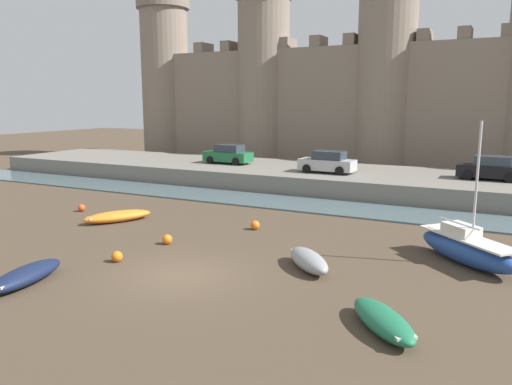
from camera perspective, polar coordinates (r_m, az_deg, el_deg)
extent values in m
plane|color=#4C3D2D|center=(19.71, -8.60, -9.29)|extent=(160.00, 160.00, 0.00)
cube|color=slate|center=(32.15, 6.47, -1.43)|extent=(80.00, 4.50, 0.10)
cube|color=slate|center=(38.81, 10.23, 1.45)|extent=(63.42, 10.00, 1.35)
cube|color=gray|center=(49.89, 14.42, 9.29)|extent=(51.42, 2.80, 11.82)
cylinder|color=gray|center=(60.93, -10.32, 12.02)|extent=(5.41, 5.41, 16.99)
cylinder|color=#796B5D|center=(61.87, -10.61, 20.37)|extent=(6.06, 6.06, 1.00)
cylinder|color=gray|center=(54.20, 0.86, 12.41)|extent=(5.41, 5.41, 16.99)
cylinder|color=gray|center=(49.92, 14.56, 12.25)|extent=(5.41, 5.41, 16.99)
cube|color=gray|center=(58.09, -5.99, 16.05)|extent=(1.10, 2.52, 1.10)
cube|color=gray|center=(56.35, -2.98, 16.27)|extent=(1.10, 2.52, 1.10)
cube|color=gray|center=(53.34, 3.61, 16.60)|extent=(1.10, 2.52, 1.10)
cube|color=gray|center=(52.10, 7.18, 16.69)|extent=(1.10, 2.52, 1.10)
cube|color=gray|center=(51.06, 10.90, 16.72)|extent=(1.10, 2.52, 1.10)
cube|color=gray|center=(49.60, 18.75, 16.56)|extent=(1.10, 2.52, 1.10)
cube|color=gray|center=(49.20, 22.80, 16.36)|extent=(1.10, 2.52, 1.10)
cube|color=gray|center=(49.03, 26.89, 16.08)|extent=(1.10, 2.52, 1.10)
ellipsoid|color=#141E3D|center=(20.32, -24.79, -8.59)|extent=(1.73, 3.69, 0.65)
ellipsoid|color=navy|center=(20.31, -24.80, -8.43)|extent=(1.38, 3.02, 0.36)
cube|color=beige|center=(20.48, -24.32, -8.11)|extent=(0.97, 0.37, 0.06)
ellipsoid|color=#234793|center=(22.37, 22.92, -6.11)|extent=(4.73, 4.63, 1.13)
cube|color=silver|center=(22.23, 23.01, -4.82)|extent=(4.14, 4.05, 0.08)
cube|color=silver|center=(22.45, 22.39, -3.95)|extent=(1.68, 1.67, 0.44)
cylinder|color=silver|center=(21.57, 23.93, 1.21)|extent=(0.10, 0.10, 4.73)
cylinder|color=silver|center=(22.49, 22.21, -3.30)|extent=(1.75, 1.69, 0.08)
ellipsoid|color=#1E6B47|center=(15.42, 14.30, -13.97)|extent=(2.88, 3.12, 0.65)
ellipsoid|color=#339266|center=(15.40, 14.31, -13.76)|extent=(2.33, 2.53, 0.36)
cube|color=beige|center=(15.57, 13.90, -13.30)|extent=(0.84, 0.75, 0.06)
cube|color=beige|center=(14.42, 16.67, -15.54)|extent=(0.64, 0.60, 0.08)
ellipsoid|color=orange|center=(28.75, -15.53, -2.64)|extent=(2.90, 3.82, 0.61)
ellipsoid|color=gold|center=(28.74, -15.54, -2.52)|extent=(2.34, 3.11, 0.33)
cube|color=beige|center=(28.81, -15.01, -2.38)|extent=(0.95, 0.67, 0.06)
cube|color=beige|center=(28.36, -18.36, -2.81)|extent=(0.69, 0.56, 0.08)
ellipsoid|color=gray|center=(20.11, 6.03, -7.72)|extent=(2.80, 2.88, 0.74)
ellipsoid|color=silver|center=(20.09, 6.04, -7.56)|extent=(2.26, 2.33, 0.41)
cube|color=beige|center=(19.88, 6.29, -7.64)|extent=(0.78, 0.76, 0.06)
cube|color=beige|center=(21.11, 4.83, -6.59)|extent=(0.61, 0.60, 0.08)
sphere|color=#E04C1E|center=(32.08, -19.31, -1.66)|extent=(0.45, 0.45, 0.45)
sphere|color=orange|center=(21.71, -15.61, -7.06)|extent=(0.46, 0.46, 0.46)
sphere|color=orange|center=(23.79, -10.12, -5.29)|extent=(0.47, 0.47, 0.47)
sphere|color=orange|center=(26.03, -0.10, -3.75)|extent=(0.48, 0.48, 0.48)
cube|color=black|center=(37.26, 25.14, 2.25)|extent=(4.15, 1.83, 0.80)
cube|color=#2D3842|center=(37.17, 25.45, 3.29)|extent=(2.30, 1.57, 0.64)
cylinder|color=black|center=(36.56, 23.03, 1.82)|extent=(0.65, 0.20, 0.64)
cylinder|color=black|center=(38.23, 23.30, 2.14)|extent=(0.65, 0.20, 0.64)
cylinder|color=black|center=(36.40, 27.00, 1.48)|extent=(0.65, 0.20, 0.64)
cylinder|color=black|center=(38.09, 27.10, 1.82)|extent=(0.65, 0.20, 0.64)
cube|color=#1E6638|center=(42.67, -3.23, 4.13)|extent=(4.15, 1.83, 0.80)
cube|color=#2D3842|center=(42.53, -3.06, 5.06)|extent=(2.30, 1.57, 0.64)
cylinder|color=black|center=(42.69, -5.28, 3.73)|extent=(0.65, 0.20, 0.64)
cylinder|color=black|center=(44.10, -4.04, 3.96)|extent=(0.65, 0.20, 0.64)
cylinder|color=black|center=(41.33, -2.35, 3.54)|extent=(0.65, 0.20, 0.64)
cylinder|color=black|center=(42.78, -1.17, 3.78)|extent=(0.65, 0.20, 0.64)
cube|color=#B2B5B7|center=(37.47, 8.12, 3.17)|extent=(4.15, 1.83, 0.80)
cube|color=#2D3842|center=(37.33, 8.36, 4.22)|extent=(2.30, 1.57, 0.64)
cylinder|color=black|center=(37.18, 5.81, 2.73)|extent=(0.65, 0.20, 0.64)
cylinder|color=black|center=(38.74, 6.80, 3.02)|extent=(0.65, 0.20, 0.64)
cylinder|color=black|center=(36.28, 9.51, 2.45)|extent=(0.65, 0.20, 0.64)
cylinder|color=black|center=(37.88, 10.37, 2.75)|extent=(0.65, 0.20, 0.64)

